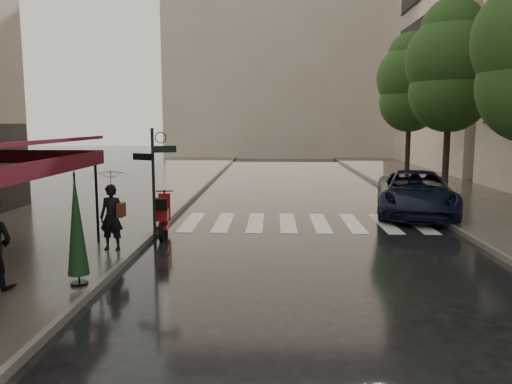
# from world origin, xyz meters

# --- Properties ---
(ground) EXTENTS (120.00, 120.00, 0.00)m
(ground) POSITION_xyz_m (0.00, 0.00, 0.00)
(ground) COLOR black
(ground) RESTS_ON ground
(sidewalk_near) EXTENTS (6.00, 60.00, 0.12)m
(sidewalk_near) POSITION_xyz_m (-4.50, 12.00, 0.06)
(sidewalk_near) COLOR #38332D
(sidewalk_near) RESTS_ON ground
(sidewalk_far) EXTENTS (5.50, 60.00, 0.12)m
(sidewalk_far) POSITION_xyz_m (10.25, 12.00, 0.06)
(sidewalk_far) COLOR #38332D
(sidewalk_far) RESTS_ON ground
(curb_near) EXTENTS (0.12, 60.00, 0.16)m
(curb_near) POSITION_xyz_m (-1.45, 12.00, 0.07)
(curb_near) COLOR #595651
(curb_near) RESTS_ON ground
(curb_far) EXTENTS (0.12, 60.00, 0.16)m
(curb_far) POSITION_xyz_m (7.45, 12.00, 0.07)
(curb_far) COLOR #595651
(curb_far) RESTS_ON ground
(crosswalk) EXTENTS (7.85, 3.20, 0.01)m
(crosswalk) POSITION_xyz_m (2.98, 6.00, 0.01)
(crosswalk) COLOR silver
(crosswalk) RESTS_ON ground
(signpost) EXTENTS (1.17, 0.29, 3.10)m
(signpost) POSITION_xyz_m (-1.19, 3.00, 1.83)
(signpost) COLOR black
(signpost) RESTS_ON ground
(haussmann_far) EXTENTS (8.00, 16.00, 18.50)m
(haussmann_far) POSITION_xyz_m (16.50, 26.00, 9.25)
(haussmann_far) COLOR tan
(haussmann_far) RESTS_ON ground
(backdrop_building) EXTENTS (22.00, 6.00, 20.00)m
(backdrop_building) POSITION_xyz_m (3.00, 38.00, 10.00)
(backdrop_building) COLOR tan
(backdrop_building) RESTS_ON ground
(tree_mid) EXTENTS (3.80, 3.80, 8.34)m
(tree_mid) POSITION_xyz_m (9.50, 12.00, 5.59)
(tree_mid) COLOR black
(tree_mid) RESTS_ON sidewalk_far
(tree_far) EXTENTS (3.80, 3.80, 8.16)m
(tree_far) POSITION_xyz_m (9.70, 19.00, 5.46)
(tree_far) COLOR black
(tree_far) RESTS_ON sidewalk_far
(pedestrian_with_umbrella) EXTENTS (1.05, 1.07, 2.43)m
(pedestrian_with_umbrella) POSITION_xyz_m (-2.00, 1.93, 1.74)
(pedestrian_with_umbrella) COLOR black
(pedestrian_with_umbrella) RESTS_ON sidewalk_near
(scooter) EXTENTS (0.61, 1.87, 1.23)m
(scooter) POSITION_xyz_m (-1.19, 3.96, 0.57)
(scooter) COLOR black
(scooter) RESTS_ON ground
(parked_car) EXTENTS (3.61, 5.95, 1.54)m
(parked_car) POSITION_xyz_m (7.00, 7.63, 0.77)
(parked_car) COLOR black
(parked_car) RESTS_ON ground
(parasol_back) EXTENTS (0.41, 0.41, 2.18)m
(parasol_back) POSITION_xyz_m (-1.79, -0.77, 1.29)
(parasol_back) COLOR black
(parasol_back) RESTS_ON sidewalk_near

